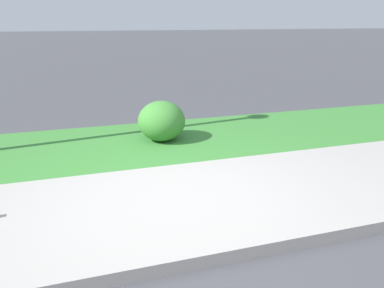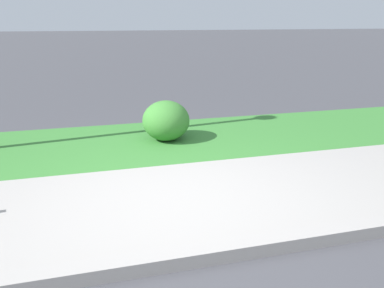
% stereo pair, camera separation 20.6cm
% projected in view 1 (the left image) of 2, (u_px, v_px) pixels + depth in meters
% --- Properties ---
extents(ground_plane, '(120.00, 120.00, 0.00)m').
position_uv_depth(ground_plane, '(175.00, 201.00, 3.93)').
color(ground_plane, '#424247').
extents(sidewalk_pavement, '(18.00, 1.98, 0.01)m').
position_uv_depth(sidewalk_pavement, '(175.00, 201.00, 3.93)').
color(sidewalk_pavement, '#9E9993').
rests_on(sidewalk_pavement, ground).
extents(grass_verge, '(18.00, 2.20, 0.01)m').
position_uv_depth(grass_verge, '(141.00, 142.00, 5.82)').
color(grass_verge, '#387A33').
rests_on(grass_verge, ground).
extents(street_curb, '(18.00, 0.16, 0.12)m').
position_uv_depth(street_curb, '(210.00, 255.00, 2.94)').
color(street_curb, '#9E9993').
rests_on(street_curb, ground).
extents(shrub_bush_far_verge, '(0.74, 0.74, 0.63)m').
position_uv_depth(shrub_bush_far_verge, '(162.00, 121.00, 5.81)').
color(shrub_bush_far_verge, '#3D7F33').
rests_on(shrub_bush_far_verge, ground).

